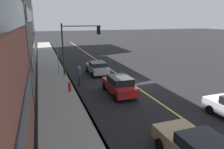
# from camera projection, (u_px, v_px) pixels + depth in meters

# --- Properties ---
(ground) EXTENTS (200.00, 200.00, 0.00)m
(ground) POSITION_uv_depth(u_px,v_px,m) (131.00, 83.00, 19.67)
(ground) COLOR black
(sidewalk_slab) EXTENTS (80.00, 3.14, 0.15)m
(sidewalk_slab) POSITION_uv_depth(u_px,v_px,m) (57.00, 91.00, 17.44)
(sidewalk_slab) COLOR gray
(sidewalk_slab) RESTS_ON ground
(curb_edge) EXTENTS (80.00, 0.16, 0.15)m
(curb_edge) POSITION_uv_depth(u_px,v_px,m) (75.00, 89.00, 17.92)
(curb_edge) COLOR slate
(curb_edge) RESTS_ON ground
(lane_stripe_center) EXTENTS (80.00, 0.16, 0.01)m
(lane_stripe_center) POSITION_uv_depth(u_px,v_px,m) (131.00, 83.00, 19.67)
(lane_stripe_center) COLOR #D8CC4C
(lane_stripe_center) RESTS_ON ground
(car_silver) EXTENTS (3.89, 1.94, 1.39)m
(car_silver) POSITION_uv_depth(u_px,v_px,m) (97.00, 68.00, 22.91)
(car_silver) COLOR #A8AAB2
(car_silver) RESTS_ON ground
(car_red) EXTENTS (4.04, 1.89, 1.53)m
(car_red) POSITION_uv_depth(u_px,v_px,m) (119.00, 85.00, 16.60)
(car_red) COLOR red
(car_red) RESTS_ON ground
(pedestrian_with_backpack) EXTENTS (0.43, 0.38, 1.78)m
(pedestrian_with_backpack) POSITION_uv_depth(u_px,v_px,m) (80.00, 74.00, 18.89)
(pedestrian_with_backpack) COLOR #262D4C
(pedestrian_with_backpack) RESTS_ON ground
(traffic_light_mast) EXTENTS (0.28, 4.24, 5.57)m
(traffic_light_mast) POSITION_uv_depth(u_px,v_px,m) (78.00, 40.00, 21.66)
(traffic_light_mast) COLOR #1E3823
(traffic_light_mast) RESTS_ON ground
(street_sign_post) EXTENTS (0.60, 0.08, 2.83)m
(street_sign_post) POSITION_uv_depth(u_px,v_px,m) (58.00, 60.00, 22.53)
(street_sign_post) COLOR slate
(street_sign_post) RESTS_ON ground
(fire_hydrant) EXTENTS (0.24, 0.24, 0.94)m
(fire_hydrant) POSITION_uv_depth(u_px,v_px,m) (70.00, 88.00, 17.01)
(fire_hydrant) COLOR red
(fire_hydrant) RESTS_ON ground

